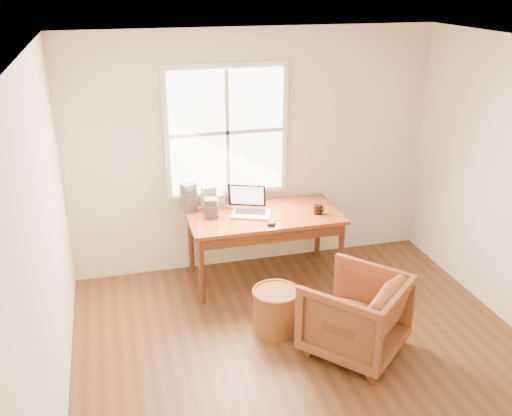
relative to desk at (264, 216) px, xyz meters
The scene contains 11 objects.
room_shell 1.74m from the desk, 90.77° to the right, with size 4.04×4.54×2.64m.
desk is the anchor object (origin of this frame).
armchair 1.55m from the desk, 74.25° to the right, with size 0.77×0.79×0.72m, color brown.
wicker_stool 1.13m from the desk, 99.49° to the right, with size 0.41×0.41×0.41m, color brown.
laptop 0.22m from the desk, behind, with size 0.40×0.42×0.30m, color #B7B9BF, non-canonical shape.
mouse 0.30m from the desk, 92.64° to the right, with size 0.10×0.06×0.03m, color black.
coffee_mug 0.56m from the desk, 13.50° to the right, with size 0.09×0.09×0.10m, color black.
cd_stack_a 0.62m from the desk, 153.86° to the left, with size 0.14×0.12×0.27m, color silver.
cd_stack_b 0.57m from the desk, behind, with size 0.13×0.12×0.20m, color #27272C.
cd_stack_c 0.82m from the desk, 159.36° to the left, with size 0.14×0.12×0.31m, color gray.
cd_stack_d 0.55m from the desk, 145.99° to the left, with size 0.13×0.11×0.16m, color silver.
Camera 1 is at (-1.49, -3.49, 3.08)m, focal length 40.00 mm.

